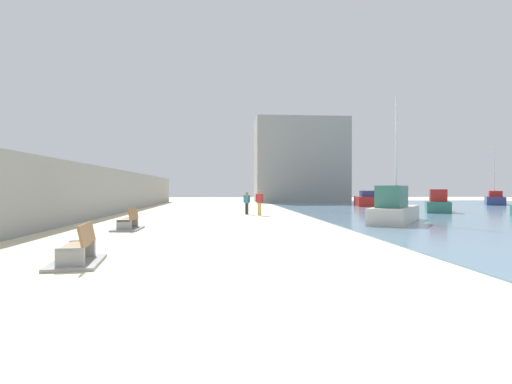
# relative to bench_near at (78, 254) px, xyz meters

# --- Properties ---
(ground_plane) EXTENTS (120.00, 120.00, 0.00)m
(ground_plane) POSITION_rel_bench_near_xyz_m (3.00, 16.02, -0.23)
(ground_plane) COLOR beige
(seawall) EXTENTS (0.80, 64.00, 3.20)m
(seawall) POSITION_rel_bench_near_xyz_m (-4.50, 16.02, 1.37)
(seawall) COLOR gray
(seawall) RESTS_ON ground
(bench_near) EXTENTS (1.37, 2.23, 0.98)m
(bench_near) POSITION_rel_bench_near_xyz_m (0.00, 0.00, 0.00)
(bench_near) COLOR gray
(bench_near) RESTS_ON ground
(bench_far) EXTENTS (1.11, 2.10, 0.98)m
(bench_far) POSITION_rel_bench_near_xyz_m (-0.70, 8.36, 0.00)
(bench_far) COLOR gray
(bench_far) RESTS_ON ground
(person_walking) EXTENTS (0.46, 0.32, 1.60)m
(person_walking) POSITION_rel_bench_near_xyz_m (5.11, 18.73, 0.69)
(person_walking) COLOR #333338
(person_walking) RESTS_ON ground
(person_standing) EXTENTS (0.53, 0.23, 1.72)m
(person_standing) POSITION_rel_bench_near_xyz_m (5.90, 17.56, 0.77)
(person_standing) COLOR gold
(person_standing) RESTS_ON ground
(boat_nearest) EXTENTS (3.17, 4.38, 1.73)m
(boat_nearest) POSITION_rel_bench_near_xyz_m (19.59, 19.79, 0.44)
(boat_nearest) COLOR #337060
(boat_nearest) RESTS_ON water_bay
(boat_far_right) EXTENTS (5.64, 7.63, 7.20)m
(boat_far_right) POSITION_rel_bench_near_xyz_m (34.01, 34.23, 0.41)
(boat_far_right) COLOR navy
(boat_far_right) RESTS_ON water_bay
(boat_mid_bay) EXTENTS (4.74, 6.10, 6.71)m
(boat_mid_bay) POSITION_rel_bench_near_xyz_m (12.40, 10.77, 0.52)
(boat_mid_bay) COLOR beige
(boat_mid_bay) RESTS_ON water_bay
(boat_outer) EXTENTS (3.21, 4.96, 1.57)m
(boat_outer) POSITION_rel_bench_near_xyz_m (18.21, 31.02, 0.41)
(boat_outer) COLOR red
(boat_outer) RESTS_ON water_bay
(harbor_building) EXTENTS (12.00, 6.00, 11.02)m
(harbor_building) POSITION_rel_bench_near_xyz_m (13.66, 44.02, 5.28)
(harbor_building) COLOR gray
(harbor_building) RESTS_ON ground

